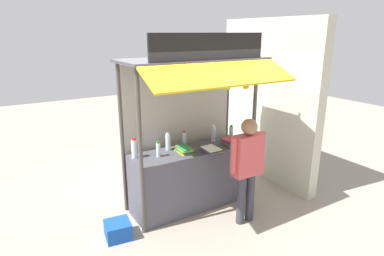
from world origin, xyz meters
name	(u,v)px	position (x,y,z in m)	size (l,w,h in m)	color
ground_plane	(192,205)	(0.00, 0.00, 0.00)	(20.00, 20.00, 0.00)	#9E9384
stall_counter	(192,178)	(0.00, 0.00, 0.48)	(1.95, 0.61, 0.97)	#4C4C56
stall_structure	(189,107)	(0.00, 0.09, 1.63)	(2.15, 1.45, 2.72)	#4C4742
water_bottle_rear_center	(231,132)	(0.84, 0.10, 1.08)	(0.07, 0.07, 0.25)	silver
water_bottle_mid_left	(134,149)	(-0.90, 0.14, 1.11)	(0.09, 0.09, 0.30)	silver
water_bottle_mid_right	(168,142)	(-0.33, 0.18, 1.10)	(0.08, 0.08, 0.29)	silver
water_bottle_center	(158,150)	(-0.58, 0.00, 1.08)	(0.06, 0.06, 0.23)	silver
water_bottle_left	(184,138)	(0.00, 0.24, 1.08)	(0.07, 0.07, 0.24)	silver
water_bottle_far_right	(213,133)	(0.52, 0.17, 1.10)	(0.08, 0.08, 0.29)	silver
magazine_stack_far_left	(211,150)	(0.20, -0.24, 1.00)	(0.25, 0.32, 0.07)	blue
magazine_stack_front_left	(230,142)	(0.65, -0.13, 1.02)	(0.23, 0.29, 0.09)	green
magazine_stack_front_right	(184,150)	(-0.17, -0.05, 1.01)	(0.21, 0.32, 0.08)	yellow
banana_bunch_rightmost	(246,84)	(0.69, -0.40, 2.00)	(0.12, 0.11, 0.33)	#332D23
banana_bunch_inner_right	(227,85)	(0.34, -0.40, 2.01)	(0.10, 0.11, 0.31)	#332D23
vendor_person	(247,162)	(0.43, -0.82, 0.96)	(0.60, 0.23, 1.59)	#383842
plastic_crate	(118,230)	(-1.33, -0.23, 0.12)	(0.34, 0.34, 0.23)	#194CB2
neighbour_wall	(267,101)	(1.83, 0.30, 1.49)	(0.20, 2.40, 2.98)	beige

